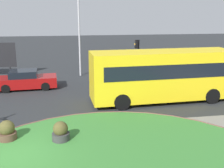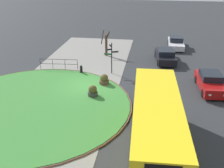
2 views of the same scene
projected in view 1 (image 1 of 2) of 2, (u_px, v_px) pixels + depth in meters
name	position (u px, v px, depth m)	size (l,w,h in m)	color
ground	(15.00, 157.00, 11.01)	(120.00, 120.00, 0.00)	#282B2D
bus_yellow	(163.00, 75.00, 17.52)	(9.42, 2.82, 3.33)	yellow
car_trailing	(26.00, 80.00, 20.65)	(4.64, 2.10, 1.45)	maroon
traffic_light_near	(137.00, 49.00, 24.61)	(0.49, 0.26, 3.31)	black
lamppost_tall	(79.00, 31.00, 24.13)	(0.32, 0.32, 7.68)	#B7B7BC
planter_near_signpost	(61.00, 133.00, 12.17)	(0.79, 0.79, 0.98)	#383838
planter_kerbside	(7.00, 132.00, 12.24)	(0.84, 0.84, 1.00)	brown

